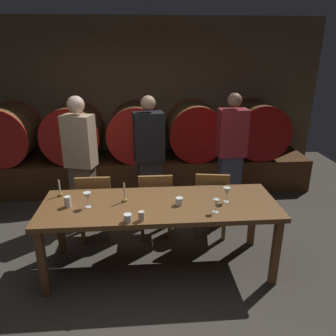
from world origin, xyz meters
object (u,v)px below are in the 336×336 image
at_px(dining_table, 160,210).
at_px(candle_right, 125,196).
at_px(wine_barrel_left, 74,132).
at_px(cup_far_right, 179,201).
at_px(wine_barrel_far_left, 8,134).
at_px(guest_left, 81,160).
at_px(guest_center, 149,160).
at_px(guest_right, 231,155).
at_px(chair_right, 211,201).
at_px(chair_left, 96,204).
at_px(wine_glass_right, 227,192).
at_px(cup_center_right, 141,216).
at_px(chair_center, 155,202).
at_px(cup_far_left, 68,202).
at_px(wine_glass_left, 87,197).
at_px(cup_center_left, 128,218).
at_px(wine_barrel_center, 136,131).
at_px(wine_glass_center, 216,203).
at_px(candle_left, 60,191).
at_px(wine_barrel_far_right, 256,129).
at_px(wine_barrel_right, 194,130).

bearing_deg(dining_table, candle_right, 168.80).
relative_size(wine_barrel_left, cup_far_right, 11.51).
height_order(wine_barrel_far_left, guest_left, guest_left).
distance_m(guest_center, guest_right, 1.13).
distance_m(wine_barrel_left, chair_right, 2.59).
xyz_separation_m(wine_barrel_far_left, chair_left, (1.57, -1.62, -0.50)).
bearing_deg(wine_glass_right, cup_center_right, -160.09).
xyz_separation_m(chair_center, cup_far_left, (-0.90, -0.62, 0.35)).
relative_size(wine_glass_left, cup_center_left, 2.10).
distance_m(candle_right, wine_glass_right, 1.05).
relative_size(candle_right, cup_far_left, 2.06).
xyz_separation_m(candle_right, cup_center_left, (0.05, -0.42, -0.03)).
distance_m(wine_barrel_center, cup_far_left, 2.34).
height_order(guest_center, wine_glass_center, guest_center).
xyz_separation_m(candle_left, cup_far_left, (0.14, -0.26, -0.00)).
bearing_deg(chair_left, candle_right, 125.26).
xyz_separation_m(wine_barrel_far_left, wine_glass_left, (1.60, -2.27, -0.09)).
bearing_deg(guest_left, cup_center_right, 135.19).
distance_m(wine_barrel_far_left, wine_glass_center, 3.78).
relative_size(wine_barrel_far_right, chair_right, 1.03).
relative_size(dining_table, cup_center_right, 26.52).
bearing_deg(guest_right, wine_barrel_center, -39.52).
relative_size(chair_right, wine_glass_right, 5.45).
xyz_separation_m(dining_table, candle_right, (-0.36, 0.07, 0.14)).
xyz_separation_m(wine_barrel_far_left, cup_far_right, (2.51, -2.29, -0.17)).
bearing_deg(guest_left, chair_center, 169.28).
bearing_deg(guest_center, wine_barrel_far_right, -157.74).
distance_m(guest_center, candle_left, 1.28).
relative_size(wine_barrel_far_right, wine_glass_center, 6.45).
relative_size(wine_barrel_right, wine_glass_center, 6.45).
xyz_separation_m(chair_right, wine_glass_left, (-1.39, -0.63, 0.41)).
height_order(wine_barrel_center, cup_center_left, wine_barrel_center).
distance_m(guest_right, wine_glass_left, 2.14).
relative_size(candle_left, candle_right, 0.89).
distance_m(guest_center, cup_center_right, 1.42).
height_order(wine_barrel_center, chair_center, wine_barrel_center).
bearing_deg(wine_barrel_left, wine_barrel_right, 0.00).
height_order(wine_barrel_center, cup_far_right, wine_barrel_center).
bearing_deg(candle_right, chair_left, 125.23).
height_order(dining_table, chair_right, chair_right).
relative_size(wine_barrel_right, cup_center_right, 9.93).
height_order(guest_center, wine_glass_left, guest_center).
distance_m(wine_barrel_left, guest_center, 1.67).
bearing_deg(candle_right, wine_glass_right, -4.97).
bearing_deg(guest_right, wine_barrel_far_right, -124.25).
bearing_deg(chair_center, cup_center_right, 80.42).
bearing_deg(wine_glass_center, cup_far_right, 151.07).
relative_size(wine_barrel_far_left, guest_right, 0.52).
xyz_separation_m(guest_left, cup_far_right, (1.17, -1.16, -0.07)).
xyz_separation_m(wine_barrel_center, guest_right, (1.31, -1.06, -0.10)).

